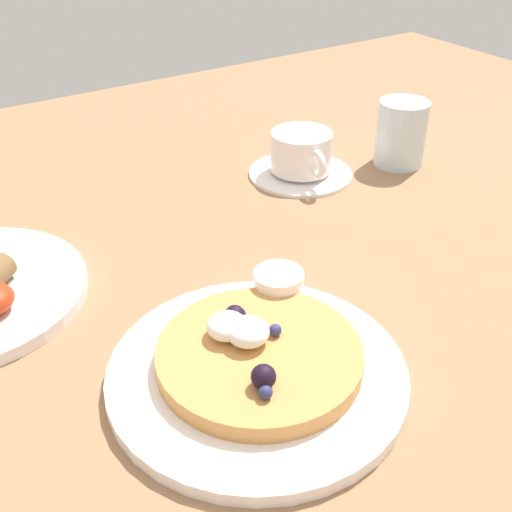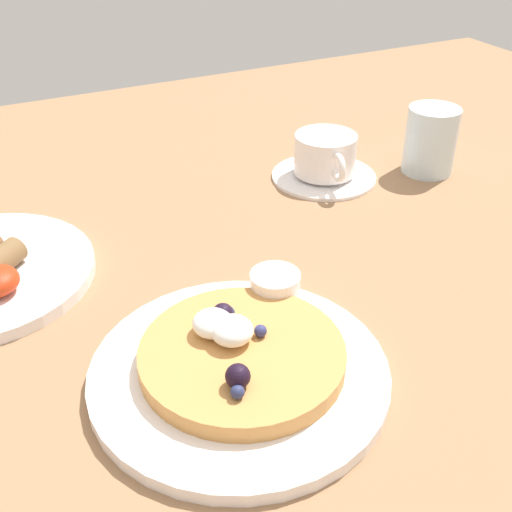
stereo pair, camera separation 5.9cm
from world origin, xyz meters
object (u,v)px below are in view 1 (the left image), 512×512
Objects in this scene: water_glass at (401,133)px; syrup_ramekin at (279,284)px; coffee_cup at (302,151)px; coffee_saucer at (300,172)px; pancake_plate at (257,373)px.

syrup_ramekin is at bearing -151.29° from water_glass.
syrup_ramekin is 0.44× the size of coffee_cup.
coffee_saucer is 14.51cm from water_glass.
syrup_ramekin reaches higher than pancake_plate.
coffee_cup is at bearing 49.18° from syrup_ramekin.
water_glass reaches higher than syrup_ramekin.
coffee_saucer is at bearing 162.20° from water_glass.
coffee_cup is at bearing 48.14° from pancake_plate.
water_glass is at bearing -17.18° from coffee_cup.
coffee_cup is (-0.03, -0.15, 3.05)cm from coffee_saucer.
coffee_cup is 13.99cm from water_glass.
water_glass is at bearing -17.80° from coffee_saucer.
coffee_saucer is at bearing 49.32° from syrup_ramekin.
coffee_cup reaches higher than coffee_saucer.
pancake_plate is 1.79× the size of coffee_saucer.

